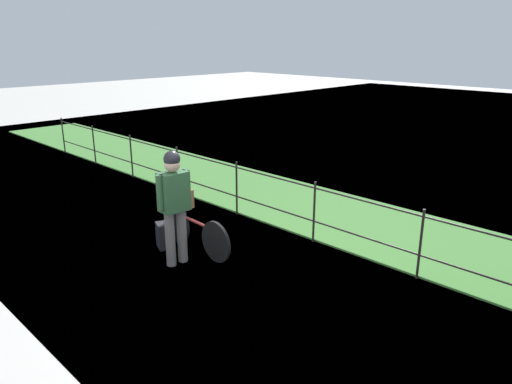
{
  "coord_description": "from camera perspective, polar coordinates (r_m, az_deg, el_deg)",
  "views": [
    {
      "loc": [
        4.41,
        -3.74,
        3.15
      ],
      "look_at": [
        -0.53,
        1.25,
        0.9
      ],
      "focal_mm": 33.9,
      "sensor_mm": 36.0,
      "label": 1
    }
  ],
  "objects": [
    {
      "name": "ground_plane",
      "position": [
        6.59,
        -4.49,
        -10.87
      ],
      "size": [
        60.0,
        60.0,
        0.0
      ],
      "primitive_type": "plane",
      "color": "beige"
    },
    {
      "name": "cyclist_person",
      "position": [
        6.87,
        -9.65,
        -0.71
      ],
      "size": [
        0.28,
        0.54,
        1.68
      ],
      "color": "slate",
      "rests_on": "ground"
    },
    {
      "name": "backpack_on_paving",
      "position": [
        7.71,
        -10.89,
        -5.08
      ],
      "size": [
        0.33,
        0.27,
        0.4
      ],
      "primitive_type": "cube",
      "rotation": [
        0.0,
        0.0,
        5.89
      ],
      "color": "black",
      "rests_on": "ground"
    },
    {
      "name": "iron_fence",
      "position": [
        7.71,
        6.89,
        -1.8
      ],
      "size": [
        18.04,
        0.04,
        1.01
      ],
      "color": "#28231E",
      "rests_on": "ground"
    },
    {
      "name": "terrier_dog",
      "position": [
        7.51,
        -8.92,
        0.84
      ],
      "size": [
        0.32,
        0.15,
        0.18
      ],
      "color": "silver",
      "rests_on": "wooden_crate"
    },
    {
      "name": "grass_strip",
      "position": [
        8.85,
        11.67,
        -3.37
      ],
      "size": [
        27.0,
        2.4,
        0.03
      ],
      "primitive_type": "cube",
      "color": "#478438",
      "rests_on": "ground"
    },
    {
      "name": "mooring_bollard",
      "position": [
        9.89,
        -10.88,
        0.33
      ],
      "size": [
        0.2,
        0.2,
        0.49
      ],
      "primitive_type": "cylinder",
      "color": "#38383D",
      "rests_on": "ground"
    },
    {
      "name": "wooden_crate",
      "position": [
        7.6,
        -8.95,
        -0.72
      ],
      "size": [
        0.37,
        0.3,
        0.29
      ],
      "primitive_type": "cube",
      "rotation": [
        0.0,
        0.0,
        -0.04
      ],
      "color": "brown",
      "rests_on": "bicycle_main"
    },
    {
      "name": "bicycle_main",
      "position": [
        7.47,
        -7.23,
        -4.55
      ],
      "size": [
        1.62,
        0.18,
        0.62
      ],
      "color": "black",
      "rests_on": "ground"
    }
  ]
}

